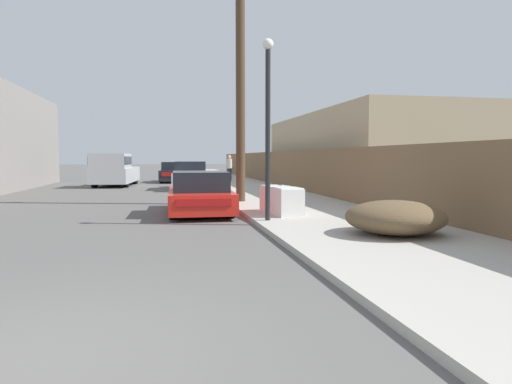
% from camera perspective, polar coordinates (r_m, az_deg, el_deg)
% --- Properties ---
extents(ground_plane, '(220.00, 220.00, 0.00)m').
position_cam_1_polar(ground_plane, '(4.14, -27.44, -19.15)').
color(ground_plane, '#595654').
extents(sidewalk_curb, '(4.20, 63.00, 0.12)m').
position_cam_1_polar(sidewalk_curb, '(27.51, -2.52, 1.08)').
color(sidewalk_curb, '#ADA89E').
rests_on(sidewalk_curb, ground).
extents(discarded_fridge, '(0.83, 1.79, 0.75)m').
position_cam_1_polar(discarded_fridge, '(12.18, 3.14, -1.01)').
color(discarded_fridge, white).
rests_on(discarded_fridge, sidewalk_curb).
extents(parked_sports_car_red, '(1.86, 4.22, 1.22)m').
position_cam_1_polar(parked_sports_car_red, '(13.30, -7.04, -0.28)').
color(parked_sports_car_red, red).
rests_on(parked_sports_car_red, ground).
extents(car_parked_mid, '(2.01, 4.37, 1.42)m').
position_cam_1_polar(car_parked_mid, '(23.56, -8.17, 1.96)').
color(car_parked_mid, silver).
rests_on(car_parked_mid, ground).
extents(car_parked_far, '(2.01, 4.46, 1.33)m').
position_cam_1_polar(car_parked_far, '(30.61, -10.18, 2.40)').
color(car_parked_far, black).
rests_on(car_parked_far, ground).
extents(pickup_truck, '(2.39, 5.36, 1.83)m').
position_cam_1_polar(pickup_truck, '(26.87, -17.32, 2.64)').
color(pickup_truck, silver).
rests_on(pickup_truck, ground).
extents(utility_pole, '(1.80, 0.31, 9.28)m').
position_cam_1_polar(utility_pole, '(16.00, -1.97, 16.02)').
color(utility_pole, '#4C3826').
rests_on(utility_pole, sidewalk_curb).
extents(street_lamp, '(0.26, 0.26, 4.26)m').
position_cam_1_polar(street_lamp, '(10.88, 1.49, 9.61)').
color(street_lamp, '#232326').
rests_on(street_lamp, sidewalk_curb).
extents(brush_pile, '(1.95, 1.88, 0.67)m').
position_cam_1_polar(brush_pile, '(9.32, 17.01, -3.04)').
color(brush_pile, brown).
rests_on(brush_pile, sidewalk_curb).
extents(wooden_fence, '(0.08, 43.10, 1.83)m').
position_cam_1_polar(wooden_fence, '(25.02, 2.92, 2.99)').
color(wooden_fence, brown).
rests_on(wooden_fence, sidewalk_curb).
extents(building_right_house, '(6.00, 15.34, 3.88)m').
position_cam_1_polar(building_right_house, '(25.27, 12.63, 4.96)').
color(building_right_house, tan).
rests_on(building_right_house, ground).
extents(pedestrian, '(0.34, 0.34, 1.65)m').
position_cam_1_polar(pedestrian, '(29.84, -3.35, 3.06)').
color(pedestrian, '#282D42').
rests_on(pedestrian, sidewalk_curb).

